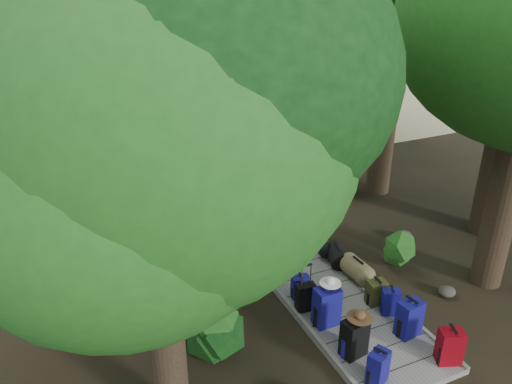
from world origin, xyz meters
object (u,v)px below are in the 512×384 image
backpack_left_c (327,305)px  backpack_right_d (376,291)px  backpack_left_a (378,366)px  duffel_right_khaki (357,270)px  duffel_right_black (337,256)px  kayak (88,139)px  lone_suitcase_on_sand (193,136)px  backpack_left_d (300,285)px  suitcase_on_boardwalk (305,297)px  backpack_right_a (450,345)px  sun_lounger (240,114)px  backpack_right_c (391,301)px  backpack_left_b (354,336)px  backpack_right_b (410,317)px

backpack_left_c → backpack_right_d: backpack_left_c is taller
backpack_left_a → duffel_right_khaki: (1.39, 2.56, -0.11)m
duffel_right_black → kayak: duffel_right_black is taller
backpack_left_a → lone_suitcase_on_sand: (0.91, 12.45, -0.07)m
duffel_right_khaki → kayak: (-4.07, 11.68, -0.15)m
backpack_left_d → suitcase_on_boardwalk: size_ratio=0.90×
duffel_right_khaki → backpack_left_d: bearing=179.8°
backpack_right_a → duffel_right_khaki: (0.00, 2.68, -0.13)m
backpack_left_c → backpack_left_a: bearing=-91.0°
backpack_left_d → backpack_right_a: size_ratio=0.73×
duffel_right_black → suitcase_on_boardwalk: suitcase_on_boardwalk is taller
backpack_right_d → lone_suitcase_on_sand: 10.75m
suitcase_on_boardwalk → sun_lounger: size_ratio=0.35×
backpack_right_c → kayak: backpack_right_c is taller
backpack_left_a → backpack_right_a: (1.39, -0.12, 0.02)m
backpack_left_a → backpack_left_c: 1.58m
backpack_right_c → backpack_right_d: size_ratio=1.04×
backpack_left_c → suitcase_on_boardwalk: size_ratio=1.49×
backpack_left_a → lone_suitcase_on_sand: backpack_left_a is taller
lone_suitcase_on_sand → sun_lounger: lone_suitcase_on_sand is taller
duffel_right_khaki → suitcase_on_boardwalk: size_ratio=1.16×
backpack_left_a → kayak: (-2.69, 14.24, -0.26)m
duffel_right_khaki → lone_suitcase_on_sand: (-0.48, 9.89, 0.04)m
backpack_left_b → duffel_right_black: bearing=53.3°
backpack_right_d → backpack_left_a: bearing=-120.9°
backpack_right_b → lone_suitcase_on_sand: backpack_right_b is taller
duffel_right_khaki → suitcase_on_boardwalk: bearing=-165.5°
backpack_left_c → kayak: size_ratio=0.25×
backpack_left_c → backpack_right_a: size_ratio=1.21×
backpack_left_a → suitcase_on_boardwalk: backpack_left_a is taller
backpack_left_c → backpack_right_b: backpack_left_c is taller
backpack_left_b → lone_suitcase_on_sand: bearing=76.0°
backpack_right_b → kayak: size_ratio=0.23×
backpack_right_a → lone_suitcase_on_sand: (-0.48, 12.57, -0.10)m
duffel_right_khaki → sun_lounger: size_ratio=0.41×
duffel_right_black → backpack_left_a: bearing=-93.6°
sun_lounger → backpack_right_b: bearing=-84.0°
backpack_left_a → sun_lounger: (3.74, 14.70, -0.17)m
duffel_right_khaki → lone_suitcase_on_sand: bearing=90.7°
backpack_left_a → backpack_right_b: 1.41m
suitcase_on_boardwalk → lone_suitcase_on_sand: bearing=90.4°
backpack_left_a → suitcase_on_boardwalk: bearing=68.5°
backpack_right_d → duffel_right_black: 1.53m
duffel_right_khaki → suitcase_on_boardwalk: 1.60m
kayak → sun_lounger: (6.42, 0.46, 0.09)m
backpack_right_a → lone_suitcase_on_sand: backpack_right_a is taller
backpack_left_c → duffel_right_black: (1.31, 1.66, -0.23)m
backpack_right_b → backpack_right_d: (0.03, 1.00, -0.11)m
suitcase_on_boardwalk → backpack_left_d: bearing=80.6°
backpack_left_b → backpack_right_b: (1.20, 0.02, -0.00)m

